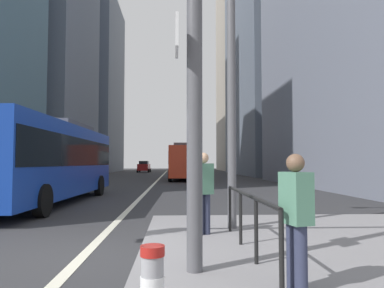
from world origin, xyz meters
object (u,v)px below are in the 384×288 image
(car_receding_near, at_px, (184,167))
(street_lamp_post, at_px, (231,7))
(pedestrian_far, at_px, (296,215))
(pedestrian_waiting, at_px, (203,189))
(city_bus_blue_oncoming, at_px, (49,158))
(city_bus_red_receding, at_px, (184,161))
(car_oncoming_mid, at_px, (144,167))

(car_receding_near, height_order, street_lamp_post, street_lamp_post)
(street_lamp_post, height_order, pedestrian_far, street_lamp_post)
(pedestrian_waiting, height_order, pedestrian_far, pedestrian_waiting)
(city_bus_blue_oncoming, relative_size, pedestrian_waiting, 6.75)
(city_bus_red_receding, relative_size, street_lamp_post, 1.35)
(city_bus_blue_oncoming, height_order, car_oncoming_mid, city_bus_blue_oncoming)
(street_lamp_post, bearing_deg, car_oncoming_mid, 96.89)
(city_bus_red_receding, distance_m, street_lamp_post, 27.19)
(car_oncoming_mid, height_order, car_receding_near, same)
(car_oncoming_mid, distance_m, pedestrian_far, 58.91)
(city_bus_red_receding, relative_size, car_receding_near, 2.65)
(pedestrian_far, bearing_deg, car_receding_near, 89.97)
(city_bus_red_receding, height_order, car_oncoming_mid, city_bus_red_receding)
(car_oncoming_mid, xyz_separation_m, pedestrian_far, (6.67, -58.53, 0.03))
(pedestrian_waiting, bearing_deg, pedestrian_far, -76.63)
(street_lamp_post, bearing_deg, city_bus_red_receding, 90.94)
(city_bus_blue_oncoming, height_order, city_bus_red_receding, same)
(car_receding_near, distance_m, pedestrian_far, 55.41)
(car_receding_near, bearing_deg, street_lamp_post, -90.14)
(city_bus_blue_oncoming, bearing_deg, car_oncoming_mid, 90.24)
(pedestrian_waiting, distance_m, pedestrian_far, 3.51)
(city_bus_red_receding, xyz_separation_m, car_receding_near, (0.56, 24.30, -0.85))
(city_bus_blue_oncoming, relative_size, car_receding_near, 2.81)
(street_lamp_post, distance_m, pedestrian_waiting, 4.31)
(street_lamp_post, bearing_deg, pedestrian_waiting, -134.42)
(car_oncoming_mid, height_order, pedestrian_far, car_oncoming_mid)
(city_bus_red_receding, xyz_separation_m, street_lamp_post, (0.44, -26.96, 3.45))
(car_oncoming_mid, height_order, pedestrian_waiting, car_oncoming_mid)
(city_bus_red_receding, bearing_deg, pedestrian_far, -89.01)
(street_lamp_post, xyz_separation_m, pedestrian_waiting, (-0.72, -0.73, -4.19))
(car_oncoming_mid, height_order, street_lamp_post, street_lamp_post)
(city_bus_blue_oncoming, height_order, pedestrian_far, city_bus_blue_oncoming)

